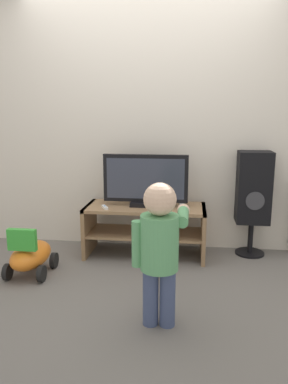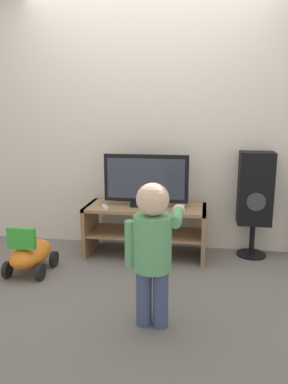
{
  "view_description": "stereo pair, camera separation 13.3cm",
  "coord_description": "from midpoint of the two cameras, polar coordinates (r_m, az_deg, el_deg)",
  "views": [
    {
      "loc": [
        0.42,
        -3.24,
        1.39
      ],
      "look_at": [
        0.0,
        0.15,
        0.66
      ],
      "focal_mm": 35.0,
      "sensor_mm": 36.0,
      "label": 1
    },
    {
      "loc": [
        0.55,
        -3.22,
        1.39
      ],
      "look_at": [
        0.0,
        0.15,
        0.66
      ],
      "focal_mm": 35.0,
      "sensor_mm": 36.0,
      "label": 2
    }
  ],
  "objects": [
    {
      "name": "wall_back",
      "position": [
        3.82,
        2.05,
        10.79
      ],
      "size": [
        10.0,
        0.06,
        2.6
      ],
      "color": "silver",
      "rests_on": "ground_plane"
    },
    {
      "name": "game_console",
      "position": [
        3.52,
        6.89,
        -2.35
      ],
      "size": [
        0.05,
        0.17,
        0.04
      ],
      "color": "white",
      "rests_on": "tv_stand"
    },
    {
      "name": "television",
      "position": [
        3.59,
        1.37,
        1.7
      ],
      "size": [
        0.81,
        0.2,
        0.5
      ],
      "color": "black",
      "rests_on": "tv_stand"
    },
    {
      "name": "speaker_tower",
      "position": [
        3.73,
        17.55,
        0.15
      ],
      "size": [
        0.32,
        0.28,
        1.02
      ],
      "color": "black",
      "rests_on": "ground_plane"
    },
    {
      "name": "ride_on_toy",
      "position": [
        3.45,
        -15.87,
        -9.01
      ],
      "size": [
        0.34,
        0.53,
        0.45
      ],
      "color": "orange",
      "rests_on": "ground_plane"
    },
    {
      "name": "ground_plane",
      "position": [
        3.55,
        0.7,
        -10.92
      ],
      "size": [
        16.0,
        16.0,
        0.0
      ],
      "primitive_type": "plane",
      "color": "slate"
    },
    {
      "name": "remote_primary",
      "position": [
        3.56,
        -4.9,
        -2.27
      ],
      "size": [
        0.09,
        0.13,
        0.03
      ],
      "color": "white",
      "rests_on": "tv_stand"
    },
    {
      "name": "child",
      "position": [
        2.41,
        2.99,
        -7.83
      ],
      "size": [
        0.37,
        0.53,
        0.96
      ],
      "color": "#3F4C72",
      "rests_on": "ground_plane"
    },
    {
      "name": "tv_stand",
      "position": [
        3.66,
        1.29,
        -4.7
      ],
      "size": [
        1.16,
        0.48,
        0.5
      ],
      "color": "#93704C",
      "rests_on": "ground_plane"
    }
  ]
}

